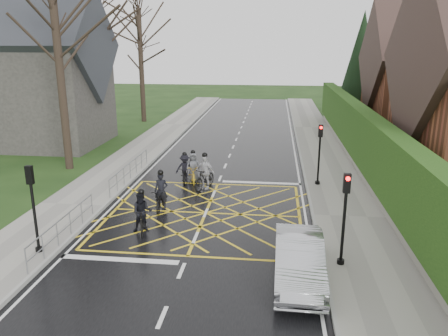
% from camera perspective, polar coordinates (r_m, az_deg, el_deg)
% --- Properties ---
extents(ground, '(120.00, 120.00, 0.00)m').
position_cam_1_polar(ground, '(18.92, -2.40, -5.90)').
color(ground, black).
rests_on(ground, ground).
extents(road, '(9.00, 80.00, 0.01)m').
position_cam_1_polar(road, '(18.92, -2.40, -5.88)').
color(road, black).
rests_on(road, ground).
extents(sidewalk_right, '(3.00, 80.00, 0.15)m').
position_cam_1_polar(sidewalk_right, '(18.96, 15.93, -6.25)').
color(sidewalk_right, gray).
rests_on(sidewalk_right, ground).
extents(sidewalk_left, '(3.00, 80.00, 0.15)m').
position_cam_1_polar(sidewalk_left, '(20.66, -19.14, -4.67)').
color(sidewalk_left, gray).
rests_on(sidewalk_left, ground).
extents(stone_wall, '(0.50, 38.00, 0.70)m').
position_cam_1_polar(stone_wall, '(24.77, 17.87, -0.49)').
color(stone_wall, slate).
rests_on(stone_wall, ground).
extents(hedge, '(0.90, 38.00, 2.80)m').
position_cam_1_polar(hedge, '(24.36, 18.21, 3.46)').
color(hedge, '#13370F').
rests_on(hedge, stone_wall).
extents(house_far, '(9.80, 8.80, 10.30)m').
position_cam_1_polar(house_far, '(37.39, 25.68, 10.34)').
color(house_far, brown).
rests_on(house_far, ground).
extents(conifer, '(4.60, 4.60, 10.00)m').
position_cam_1_polar(conifer, '(44.10, 17.42, 12.62)').
color(conifer, black).
rests_on(conifer, ground).
extents(church, '(8.80, 7.80, 11.00)m').
position_cam_1_polar(church, '(33.64, -22.91, 11.16)').
color(church, '#2D2B28').
rests_on(church, ground).
extents(tree_near, '(9.24, 9.24, 11.44)m').
position_cam_1_polar(tree_near, '(26.16, -21.16, 16.87)').
color(tree_near, black).
rests_on(tree_near, ground).
extents(tree_mid, '(10.08, 10.08, 12.48)m').
position_cam_1_polar(tree_mid, '(33.89, -16.43, 18.06)').
color(tree_mid, black).
rests_on(tree_mid, ground).
extents(tree_far, '(8.40, 8.40, 10.40)m').
position_cam_1_polar(tree_far, '(41.15, -10.91, 15.92)').
color(tree_far, black).
rests_on(tree_far, ground).
extents(railing_south, '(0.05, 5.04, 1.03)m').
position_cam_1_polar(railing_south, '(16.92, -20.24, -6.80)').
color(railing_south, slate).
rests_on(railing_south, ground).
extents(railing_north, '(0.05, 6.04, 1.03)m').
position_cam_1_polar(railing_north, '(23.45, -12.18, 0.14)').
color(railing_north, slate).
rests_on(railing_north, ground).
extents(traffic_light_ne, '(0.24, 0.31, 3.21)m').
position_cam_1_polar(traffic_light_ne, '(22.31, 12.32, 1.64)').
color(traffic_light_ne, black).
rests_on(traffic_light_ne, ground).
extents(traffic_light_se, '(0.24, 0.31, 3.21)m').
position_cam_1_polar(traffic_light_se, '(14.38, 15.40, -6.63)').
color(traffic_light_se, black).
rests_on(traffic_light_se, ground).
extents(traffic_light_sw, '(0.24, 0.31, 3.21)m').
position_cam_1_polar(traffic_light_sw, '(16.01, -23.56, -5.07)').
color(traffic_light_sw, black).
rests_on(traffic_light_sw, ground).
extents(cyclist_rear, '(0.79, 1.89, 1.79)m').
position_cam_1_polar(cyclist_rear, '(19.35, -8.23, -3.71)').
color(cyclist_rear, black).
rests_on(cyclist_rear, ground).
extents(cyclist_back, '(0.93, 1.81, 1.74)m').
position_cam_1_polar(cyclist_back, '(17.15, -10.66, -6.17)').
color(cyclist_back, black).
rests_on(cyclist_back, ground).
extents(cyclist_mid, '(1.05, 1.75, 1.63)m').
position_cam_1_polar(cyclist_mid, '(22.92, -5.15, -0.43)').
color(cyclist_mid, black).
rests_on(cyclist_mid, ground).
extents(cyclist_front, '(1.14, 1.94, 1.88)m').
position_cam_1_polar(cyclist_front, '(21.75, -2.53, -1.02)').
color(cyclist_front, black).
rests_on(cyclist_front, ground).
extents(cyclist_lead, '(1.05, 1.87, 1.72)m').
position_cam_1_polar(cyclist_lead, '(22.93, -4.06, -0.39)').
color(cyclist_lead, gold).
rests_on(cyclist_lead, ground).
extents(car, '(1.49, 4.20, 1.38)m').
position_cam_1_polar(car, '(13.80, 9.78, -11.72)').
color(car, '#B4B6BC').
rests_on(car, ground).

